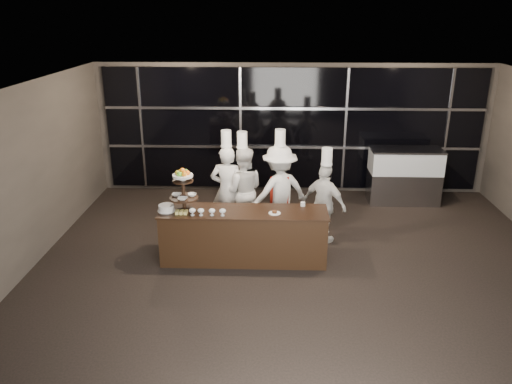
{
  "coord_description": "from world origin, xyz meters",
  "views": [
    {
      "loc": [
        -0.46,
        -6.35,
        4.12
      ],
      "look_at": [
        -0.74,
        1.7,
        1.15
      ],
      "focal_mm": 35.0,
      "sensor_mm": 36.0,
      "label": 1
    }
  ],
  "objects_px": {
    "buffet_counter": "(244,235)",
    "layer_cake": "(166,208)",
    "chef_a": "(227,189)",
    "chef_c": "(279,191)",
    "display_stand": "(183,187)",
    "chef_b": "(243,190)",
    "chef_d": "(325,203)",
    "display_case": "(404,173)"
  },
  "relations": [
    {
      "from": "layer_cake",
      "to": "chef_a",
      "type": "relative_size",
      "value": 0.15
    },
    {
      "from": "display_case",
      "to": "display_stand",
      "type": "bearing_deg",
      "value": -146.76
    },
    {
      "from": "chef_d",
      "to": "chef_c",
      "type": "bearing_deg",
      "value": 161.99
    },
    {
      "from": "layer_cake",
      "to": "chef_c",
      "type": "height_order",
      "value": "chef_c"
    },
    {
      "from": "chef_b",
      "to": "display_case",
      "type": "bearing_deg",
      "value": 25.94
    },
    {
      "from": "display_stand",
      "to": "chef_a",
      "type": "bearing_deg",
      "value": 60.91
    },
    {
      "from": "chef_a",
      "to": "chef_b",
      "type": "distance_m",
      "value": 0.3
    },
    {
      "from": "chef_a",
      "to": "chef_c",
      "type": "height_order",
      "value": "chef_c"
    },
    {
      "from": "layer_cake",
      "to": "chef_a",
      "type": "height_order",
      "value": "chef_a"
    },
    {
      "from": "layer_cake",
      "to": "display_case",
      "type": "xyz_separation_m",
      "value": [
        4.71,
        2.95,
        -0.29
      ]
    },
    {
      "from": "chef_d",
      "to": "chef_a",
      "type": "bearing_deg",
      "value": 168.55
    },
    {
      "from": "buffet_counter",
      "to": "display_case",
      "type": "height_order",
      "value": "display_case"
    },
    {
      "from": "layer_cake",
      "to": "chef_b",
      "type": "xyz_separation_m",
      "value": [
        1.21,
        1.24,
        -0.11
      ]
    },
    {
      "from": "layer_cake",
      "to": "chef_d",
      "type": "xyz_separation_m",
      "value": [
        2.73,
        0.81,
        -0.19
      ]
    },
    {
      "from": "layer_cake",
      "to": "chef_a",
      "type": "bearing_deg",
      "value": 51.88
    },
    {
      "from": "display_stand",
      "to": "chef_c",
      "type": "distance_m",
      "value": 1.96
    },
    {
      "from": "buffet_counter",
      "to": "chef_c",
      "type": "height_order",
      "value": "chef_c"
    },
    {
      "from": "display_stand",
      "to": "chef_b",
      "type": "xyz_separation_m",
      "value": [
        0.91,
        1.19,
        -0.48
      ]
    },
    {
      "from": "display_case",
      "to": "chef_a",
      "type": "bearing_deg",
      "value": -154.97
    },
    {
      "from": "display_case",
      "to": "chef_d",
      "type": "height_order",
      "value": "chef_d"
    },
    {
      "from": "display_stand",
      "to": "layer_cake",
      "type": "distance_m",
      "value": 0.47
    },
    {
      "from": "chef_a",
      "to": "layer_cake",
      "type": "bearing_deg",
      "value": -128.12
    },
    {
      "from": "chef_c",
      "to": "chef_d",
      "type": "xyz_separation_m",
      "value": [
        0.83,
        -0.27,
        -0.12
      ]
    },
    {
      "from": "buffet_counter",
      "to": "chef_d",
      "type": "relative_size",
      "value": 1.56
    },
    {
      "from": "chef_c",
      "to": "display_case",
      "type": "bearing_deg",
      "value": 33.68
    },
    {
      "from": "chef_d",
      "to": "chef_b",
      "type": "bearing_deg",
      "value": 164.1
    },
    {
      "from": "layer_cake",
      "to": "chef_c",
      "type": "xyz_separation_m",
      "value": [
        1.91,
        1.08,
        -0.07
      ]
    },
    {
      "from": "chef_a",
      "to": "chef_d",
      "type": "relative_size",
      "value": 1.12
    },
    {
      "from": "display_stand",
      "to": "display_case",
      "type": "distance_m",
      "value": 5.32
    },
    {
      "from": "buffet_counter",
      "to": "chef_b",
      "type": "bearing_deg",
      "value": 94.11
    },
    {
      "from": "chef_b",
      "to": "chef_d",
      "type": "height_order",
      "value": "chef_b"
    },
    {
      "from": "buffet_counter",
      "to": "layer_cake",
      "type": "distance_m",
      "value": 1.39
    },
    {
      "from": "display_stand",
      "to": "chef_b",
      "type": "distance_m",
      "value": 1.58
    },
    {
      "from": "chef_a",
      "to": "chef_d",
      "type": "xyz_separation_m",
      "value": [
        1.81,
        -0.37,
        -0.11
      ]
    },
    {
      "from": "display_case",
      "to": "layer_cake",
      "type": "bearing_deg",
      "value": -148.01
    },
    {
      "from": "layer_cake",
      "to": "chef_c",
      "type": "relative_size",
      "value": 0.14
    },
    {
      "from": "chef_a",
      "to": "chef_c",
      "type": "relative_size",
      "value": 0.98
    },
    {
      "from": "chef_c",
      "to": "display_stand",
      "type": "bearing_deg",
      "value": -147.54
    },
    {
      "from": "buffet_counter",
      "to": "chef_b",
      "type": "xyz_separation_m",
      "value": [
        -0.09,
        1.19,
        0.4
      ]
    },
    {
      "from": "chef_d",
      "to": "display_case",
      "type": "bearing_deg",
      "value": 47.21
    },
    {
      "from": "buffet_counter",
      "to": "chef_a",
      "type": "relative_size",
      "value": 1.39
    },
    {
      "from": "display_stand",
      "to": "chef_b",
      "type": "bearing_deg",
      "value": 52.47
    }
  ]
}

